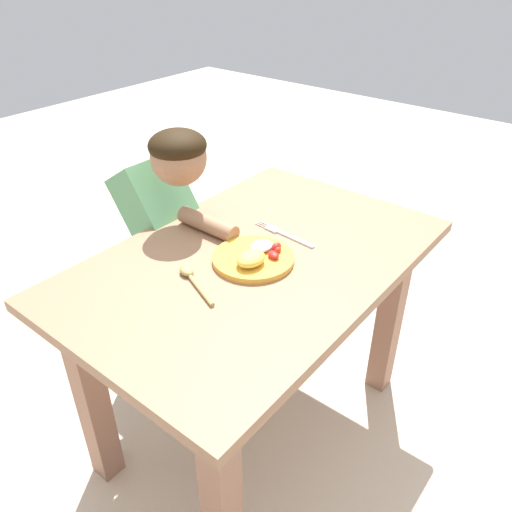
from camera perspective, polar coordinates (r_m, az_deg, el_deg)
The scene contains 6 objects.
ground_plane at distance 1.85m, azimuth -0.08°, elevation -18.17°, with size 8.00×8.00×0.00m, color beige.
dining_table at distance 1.47m, azimuth -0.09°, elevation -4.50°, with size 1.08×0.70×0.68m.
plate at distance 1.36m, azimuth -0.19°, elevation -0.13°, with size 0.22×0.22×0.05m.
fork at distance 1.49m, azimuth 3.17°, elevation 2.49°, with size 0.03×0.22×0.01m.
spoon at distance 1.30m, azimuth -7.31°, elevation -2.38°, with size 0.09×0.18×0.02m.
person at distance 1.74m, azimuth -10.41°, elevation 0.44°, with size 0.19×0.47×0.97m.
Camera 1 is at (-0.91, -0.74, 1.43)m, focal length 35.43 mm.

